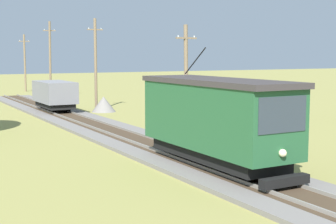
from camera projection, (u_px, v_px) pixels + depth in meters
red_tram at (216, 118)px, 20.31m from camera, size 2.60×8.54×4.79m
freight_car at (55, 94)px, 40.63m from camera, size 2.40×5.20×2.31m
utility_pole_mid at (186, 79)px, 29.33m from camera, size 1.40×0.42×6.56m
utility_pole_far at (96, 64)px, 42.31m from camera, size 1.40×0.25×7.88m
utility_pole_distant at (50, 59)px, 54.47m from camera, size 1.40×0.57×8.46m
utility_pole_horizon at (25, 62)px, 65.01m from camera, size 1.40×0.31×7.47m
gravel_pile at (104, 104)px, 41.82m from camera, size 2.04×2.04×1.31m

